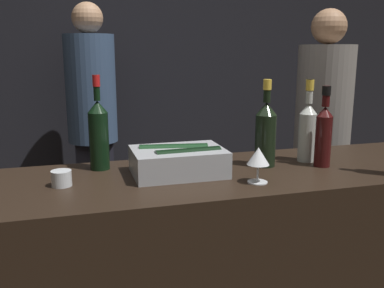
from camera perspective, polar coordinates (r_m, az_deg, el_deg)
The scene contains 11 objects.
wall_back_chalkboard at distance 3.54m, azimuth -8.65°, elevation 11.50°, with size 6.40×0.06×2.80m.
bar_counter at distance 1.91m, azimuth 0.27°, elevation -18.08°, with size 2.46×0.62×0.96m.
ice_bin_with_bottles at distance 1.71m, azimuth -1.79°, elevation -2.14°, with size 0.36×0.26×0.12m.
wine_glass at distance 1.61m, azimuth 8.83°, elevation -1.77°, with size 0.08×0.08×0.14m.
candle_votive at distance 1.64m, azimuth -17.01°, elevation -4.39°, with size 0.07×0.07×0.06m.
champagne_bottle at distance 1.84m, azimuth 9.79°, elevation 1.61°, with size 0.09×0.09×0.37m.
rose_wine_bottle at distance 1.96m, azimuth 15.13°, elevation 1.98°, with size 0.08×0.08×0.36m.
red_wine_bottle_black_foil at distance 1.89m, azimuth 17.15°, elevation 1.48°, with size 0.07×0.07×0.34m.
red_wine_bottle_burgundy at distance 1.81m, azimuth -12.34°, elevation 1.49°, with size 0.08×0.08×0.39m.
person_in_hoodie at distance 2.80m, azimuth 16.96°, elevation 1.55°, with size 0.34×0.34×1.69m.
person_blond_tee at distance 3.10m, azimuth -13.15°, elevation 3.59°, with size 0.35×0.35×1.76m.
Camera 1 is at (-0.46, -1.27, 1.45)m, focal length 40.00 mm.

